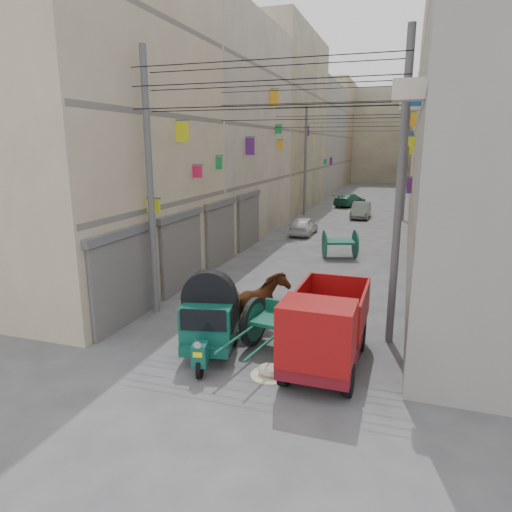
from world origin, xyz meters
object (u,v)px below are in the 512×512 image
at_px(feed_sack, 270,370).
at_px(distant_car_white, 304,226).
at_px(auto_rickshaw, 210,318).
at_px(horse, 260,305).
at_px(mini_truck, 324,335).
at_px(tonga_cart, 275,325).
at_px(second_cart, 340,243).
at_px(distant_car_grey, 361,210).
at_px(distant_car_green, 350,200).

relative_size(feed_sack, distant_car_white, 0.18).
distance_m(auto_rickshaw, horse, 1.92).
distance_m(mini_truck, feed_sack, 1.49).
xyz_separation_m(auto_rickshaw, feed_sack, (1.75, -0.58, -0.85)).
bearing_deg(auto_rickshaw, tonga_cart, 15.81).
bearing_deg(horse, feed_sack, 132.06).
bearing_deg(second_cart, tonga_cart, -109.39).
xyz_separation_m(mini_truck, distant_car_grey, (-1.54, 24.43, -0.40)).
xyz_separation_m(tonga_cart, distant_car_grey, (-0.11, 23.52, -0.11)).
bearing_deg(distant_car_white, mini_truck, 104.86).
xyz_separation_m(second_cart, distant_car_grey, (-0.28, 12.92, -0.15)).
distance_m(mini_truck, distant_car_grey, 24.48).
height_order(mini_truck, distant_car_grey, mini_truck).
height_order(mini_truck, feed_sack, mini_truck).
bearing_deg(second_cart, mini_truck, -102.24).
bearing_deg(distant_car_grey, distant_car_white, -108.62).
height_order(feed_sack, distant_car_green, distant_car_green).
bearing_deg(horse, tonga_cart, 145.28).
relative_size(horse, distant_car_white, 0.62).
bearing_deg(tonga_cart, second_cart, 98.96).
height_order(second_cart, feed_sack, second_cart).
relative_size(auto_rickshaw, feed_sack, 4.40).
distance_m(auto_rickshaw, distant_car_white, 16.68).
distance_m(second_cart, distant_car_white, 5.98).
bearing_deg(auto_rickshaw, horse, 54.31).
bearing_deg(mini_truck, feed_sack, -157.27).
xyz_separation_m(feed_sack, horse, (-0.99, 2.35, 0.68)).
distance_m(auto_rickshaw, distant_car_grey, 24.36).
bearing_deg(distant_car_grey, auto_rickshaw, -93.05).
bearing_deg(feed_sack, distant_car_grey, 90.90).
height_order(feed_sack, distant_car_white, distant_car_white).
xyz_separation_m(feed_sack, distant_car_green, (-1.98, 31.33, 0.43)).
xyz_separation_m(auto_rickshaw, distant_car_grey, (1.36, 24.31, -0.42)).
distance_m(second_cart, horse, 9.68).
bearing_deg(auto_rickshaw, second_cart, 69.34).
distance_m(distant_car_white, distant_car_grey, 8.12).
height_order(tonga_cart, mini_truck, mini_truck).
bearing_deg(distant_car_green, distant_car_grey, 123.49).
bearing_deg(distant_car_green, second_cart, 115.14).
xyz_separation_m(mini_truck, distant_car_green, (-3.13, 30.86, -0.40)).
bearing_deg(distant_car_green, tonga_cart, 112.85).
xyz_separation_m(distant_car_grey, distant_car_green, (-1.59, 6.43, -0.01)).
height_order(feed_sack, distant_car_grey, distant_car_grey).
bearing_deg(distant_car_white, distant_car_grey, -107.83).
bearing_deg(distant_car_green, feed_sack, 113.22).
xyz_separation_m(second_cart, distant_car_green, (-1.87, 19.35, -0.15)).
height_order(second_cart, horse, horse).
height_order(distant_car_white, distant_car_green, distant_car_green).
xyz_separation_m(horse, distant_car_grey, (0.60, 22.55, -0.25)).
xyz_separation_m(auto_rickshaw, distant_car_white, (-1.25, 16.63, -0.46)).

